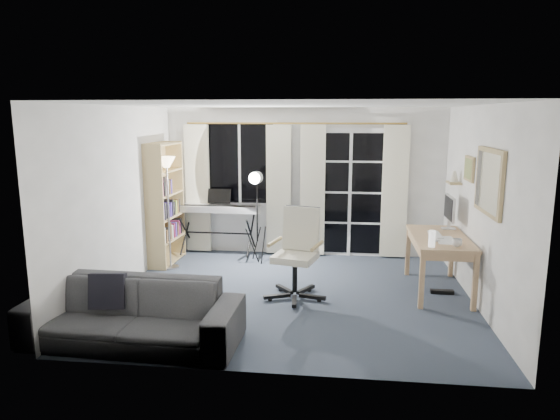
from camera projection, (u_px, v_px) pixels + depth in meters
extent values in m
cube|color=#3C4858|center=(292.00, 296.00, 6.42)|extent=(4.50, 4.00, 0.02)
cube|color=white|center=(240.00, 163.00, 8.19)|extent=(1.20, 0.06, 1.40)
cube|color=black|center=(240.00, 163.00, 8.16)|extent=(1.10, 0.02, 1.30)
cube|color=white|center=(240.00, 163.00, 8.15)|extent=(0.04, 0.03, 1.30)
cube|color=white|center=(350.00, 194.00, 8.07)|extent=(1.32, 0.06, 2.11)
cube|color=black|center=(331.00, 194.00, 8.08)|extent=(0.55, 0.02, 1.95)
cube|color=black|center=(369.00, 194.00, 8.01)|extent=(0.55, 0.02, 1.95)
cube|color=white|center=(350.00, 194.00, 8.03)|extent=(0.05, 0.04, 2.05)
cube|color=white|center=(349.00, 223.00, 8.12)|extent=(1.15, 0.03, 0.03)
cube|color=white|center=(350.00, 193.00, 8.03)|extent=(1.15, 0.03, 0.03)
cube|color=white|center=(351.00, 162.00, 7.93)|extent=(1.15, 0.03, 0.03)
cylinder|color=gold|center=(294.00, 123.00, 7.89)|extent=(3.50, 0.03, 0.03)
cube|color=beige|center=(198.00, 189.00, 8.25)|extent=(0.40, 0.07, 2.10)
cube|color=beige|center=(279.00, 190.00, 8.09)|extent=(0.40, 0.07, 2.10)
cube|color=beige|center=(313.00, 191.00, 8.03)|extent=(0.40, 0.07, 2.10)
cube|color=beige|center=(395.00, 192.00, 7.88)|extent=(0.40, 0.07, 2.10)
cube|color=tan|center=(154.00, 208.00, 7.28)|extent=(0.30, 0.04, 1.87)
cube|color=tan|center=(175.00, 199.00, 8.09)|extent=(0.30, 0.04, 1.87)
cube|color=tan|center=(157.00, 203.00, 7.71)|extent=(0.06, 0.84, 1.87)
cube|color=tan|center=(167.00, 260.00, 7.86)|extent=(0.33, 0.86, 0.02)
cube|color=tan|center=(167.00, 239.00, 7.79)|extent=(0.33, 0.86, 0.02)
cube|color=tan|center=(166.00, 217.00, 7.72)|extent=(0.33, 0.86, 0.02)
cube|color=tan|center=(165.00, 194.00, 7.66)|extent=(0.33, 0.86, 0.02)
cube|color=tan|center=(164.00, 171.00, 7.59)|extent=(0.33, 0.86, 0.02)
cube|color=tan|center=(162.00, 144.00, 7.52)|extent=(0.33, 0.86, 0.02)
cube|color=silver|center=(158.00, 236.00, 7.43)|extent=(0.21, 0.06, 0.24)
cube|color=brown|center=(161.00, 236.00, 7.52)|extent=(0.21, 0.05, 0.19)
cube|color=#2C2C2C|center=(163.00, 234.00, 7.59)|extent=(0.21, 0.04, 0.22)
cube|color=brown|center=(165.00, 231.00, 7.66)|extent=(0.21, 0.04, 0.28)
cube|color=silver|center=(166.00, 232.00, 7.73)|extent=(0.21, 0.06, 0.22)
cube|color=#9A2C5A|center=(169.00, 230.00, 7.81)|extent=(0.21, 0.04, 0.23)
cube|color=#4E36A4|center=(170.00, 229.00, 7.88)|extent=(0.21, 0.05, 0.23)
cube|color=brown|center=(172.00, 229.00, 7.97)|extent=(0.21, 0.04, 0.22)
cube|color=#9A2C5A|center=(174.00, 227.00, 8.03)|extent=(0.21, 0.06, 0.22)
cube|color=#2C2C2C|center=(176.00, 226.00, 8.11)|extent=(0.21, 0.03, 0.25)
cube|color=#4E36A4|center=(157.00, 212.00, 7.36)|extent=(0.21, 0.04, 0.26)
cube|color=#2C2C2C|center=(159.00, 211.00, 7.43)|extent=(0.21, 0.06, 0.25)
cube|color=#2C2C2C|center=(162.00, 211.00, 7.52)|extent=(0.21, 0.04, 0.22)
cube|color=#4E36A4|center=(164.00, 211.00, 7.59)|extent=(0.21, 0.04, 0.20)
cube|color=#4E36A4|center=(165.00, 209.00, 7.65)|extent=(0.21, 0.04, 0.22)
cube|color=#2C2C2C|center=(167.00, 207.00, 7.72)|extent=(0.21, 0.04, 0.26)
cube|color=#2C2C2C|center=(169.00, 208.00, 7.79)|extent=(0.21, 0.05, 0.20)
cube|color=#D9F15A|center=(170.00, 207.00, 7.87)|extent=(0.21, 0.05, 0.22)
cube|color=brown|center=(172.00, 206.00, 7.94)|extent=(0.21, 0.04, 0.23)
cube|color=#2C2C2C|center=(174.00, 205.00, 8.00)|extent=(0.21, 0.04, 0.22)
cube|color=#9A2C5A|center=(156.00, 188.00, 7.29)|extent=(0.21, 0.04, 0.27)
cube|color=#2C2C2C|center=(158.00, 189.00, 7.37)|extent=(0.21, 0.04, 0.20)
cube|color=silver|center=(160.00, 186.00, 7.42)|extent=(0.21, 0.04, 0.28)
cube|color=silver|center=(162.00, 186.00, 7.49)|extent=(0.21, 0.04, 0.26)
cube|color=brown|center=(164.00, 187.00, 7.56)|extent=(0.21, 0.04, 0.21)
cube|color=#4E36A4|center=(165.00, 186.00, 7.63)|extent=(0.21, 0.05, 0.22)
cylinder|color=#B2B2B7|center=(171.00, 267.00, 7.55)|extent=(0.30, 0.30, 0.03)
cylinder|color=#B2B2B7|center=(169.00, 216.00, 7.40)|extent=(0.03, 0.03, 1.56)
cone|color=#FFE5B2|center=(166.00, 162.00, 7.25)|extent=(0.32, 0.32, 0.16)
cylinder|color=black|center=(186.00, 232.00, 8.23)|extent=(0.04, 0.68, 0.62)
cylinder|color=black|center=(186.00, 232.00, 8.23)|extent=(0.04, 0.68, 0.62)
cylinder|color=black|center=(251.00, 234.00, 8.09)|extent=(0.04, 0.68, 0.62)
cylinder|color=black|center=(251.00, 234.00, 8.09)|extent=(0.04, 0.68, 0.62)
cylinder|color=black|center=(218.00, 233.00, 8.16)|extent=(1.08, 0.04, 0.03)
cube|color=silver|center=(218.00, 208.00, 8.09)|extent=(1.41, 0.38, 0.10)
cube|color=white|center=(216.00, 207.00, 7.99)|extent=(1.30, 0.17, 0.02)
cube|color=black|center=(217.00, 206.00, 8.03)|extent=(1.26, 0.11, 0.01)
cube|color=black|center=(219.00, 196.00, 8.16)|extent=(0.38, 0.08, 0.23)
cylinder|color=black|center=(263.00, 246.00, 7.80)|extent=(0.06, 0.23, 0.59)
cylinder|color=black|center=(257.00, 244.00, 7.93)|extent=(0.18, 0.16, 0.59)
cylinder|color=black|center=(253.00, 246.00, 7.77)|extent=(0.22, 0.09, 0.59)
cylinder|color=black|center=(257.00, 210.00, 7.73)|extent=(0.03, 0.03, 1.01)
cylinder|color=silver|center=(256.00, 178.00, 7.59)|extent=(0.21, 0.14, 0.19)
cylinder|color=white|center=(254.00, 178.00, 7.53)|extent=(0.17, 0.05, 0.17)
cube|color=black|center=(313.00, 297.00, 6.22)|extent=(0.34, 0.13, 0.04)
cylinder|color=black|center=(319.00, 299.00, 6.19)|extent=(0.06, 0.06, 0.05)
cube|color=black|center=(306.00, 289.00, 6.48)|extent=(0.23, 0.32, 0.04)
cylinder|color=black|center=(309.00, 289.00, 6.55)|extent=(0.06, 0.06, 0.05)
cube|color=black|center=(284.00, 289.00, 6.49)|extent=(0.26, 0.30, 0.04)
cylinder|color=black|center=(281.00, 289.00, 6.57)|extent=(0.06, 0.06, 0.05)
cube|color=black|center=(277.00, 296.00, 6.24)|extent=(0.34, 0.18, 0.04)
cylinder|color=black|center=(270.00, 298.00, 6.22)|extent=(0.06, 0.06, 0.05)
cube|color=black|center=(294.00, 301.00, 6.07)|extent=(0.08, 0.34, 0.04)
cylinder|color=black|center=(294.00, 306.00, 5.99)|extent=(0.06, 0.06, 0.05)
cylinder|color=black|center=(295.00, 275.00, 6.25)|extent=(0.08, 0.08, 0.43)
cube|color=beige|center=(295.00, 257.00, 6.21)|extent=(0.60, 0.60, 0.09)
cube|color=beige|center=(301.00, 228.00, 6.36)|extent=(0.49, 0.24, 0.56)
cube|color=black|center=(302.00, 226.00, 6.40)|extent=(0.46, 0.21, 0.52)
cylinder|color=tan|center=(275.00, 242.00, 6.29)|extent=(0.15, 0.43, 0.05)
cylinder|color=tan|center=(317.00, 246.00, 6.10)|extent=(0.15, 0.43, 0.05)
cube|color=tan|center=(440.00, 238.00, 6.44)|extent=(0.70, 1.38, 0.04)
cube|color=tan|center=(439.00, 243.00, 6.45)|extent=(0.66, 1.34, 0.10)
cube|color=tan|center=(422.00, 280.00, 5.91)|extent=(0.06, 0.06, 0.70)
cube|color=tan|center=(475.00, 283.00, 5.83)|extent=(0.06, 0.06, 0.70)
cube|color=tan|center=(408.00, 251.00, 7.17)|extent=(0.06, 0.06, 0.70)
cube|color=tan|center=(452.00, 253.00, 7.10)|extent=(0.06, 0.06, 0.70)
cube|color=silver|center=(448.00, 229.00, 6.85)|extent=(0.18, 0.12, 0.01)
cube|color=silver|center=(449.00, 219.00, 6.82)|extent=(0.04, 0.03, 0.22)
cube|color=silver|center=(450.00, 208.00, 6.79)|extent=(0.04, 0.53, 0.33)
cube|color=black|center=(448.00, 208.00, 6.80)|extent=(0.01, 0.49, 0.29)
cube|color=white|center=(435.00, 235.00, 6.48)|extent=(0.14, 0.41, 0.02)
cube|color=white|center=(436.00, 240.00, 6.20)|extent=(0.06, 0.10, 0.02)
cube|color=white|center=(446.00, 239.00, 6.28)|extent=(0.25, 0.32, 0.01)
cube|color=white|center=(447.00, 243.00, 6.09)|extent=(0.22, 0.17, 0.00)
cube|color=black|center=(432.00, 240.00, 6.01)|extent=(0.05, 0.04, 0.12)
cylinder|color=white|center=(432.00, 239.00, 5.91)|extent=(0.08, 0.08, 0.20)
cube|color=black|center=(442.00, 292.00, 6.46)|extent=(0.30, 0.08, 0.05)
imported|color=silver|center=(457.00, 242.00, 5.92)|extent=(0.12, 0.10, 0.12)
cube|color=tan|center=(489.00, 182.00, 5.53)|extent=(0.04, 0.94, 0.74)
cube|color=white|center=(487.00, 182.00, 5.53)|extent=(0.01, 0.84, 0.64)
cube|color=tan|center=(469.00, 169.00, 6.40)|extent=(0.03, 0.42, 0.32)
cube|color=#54A957|center=(468.00, 169.00, 6.40)|extent=(0.00, 0.36, 0.26)
cube|color=tan|center=(454.00, 183.00, 6.94)|extent=(0.16, 0.30, 0.02)
cone|color=beige|center=(454.00, 176.00, 6.92)|extent=(0.12, 0.12, 0.15)
imported|color=#2E2E31|center=(132.00, 303.00, 5.00)|extent=(2.18, 0.71, 0.84)
cube|color=black|center=(108.00, 291.00, 5.13)|extent=(0.39, 0.25, 0.38)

